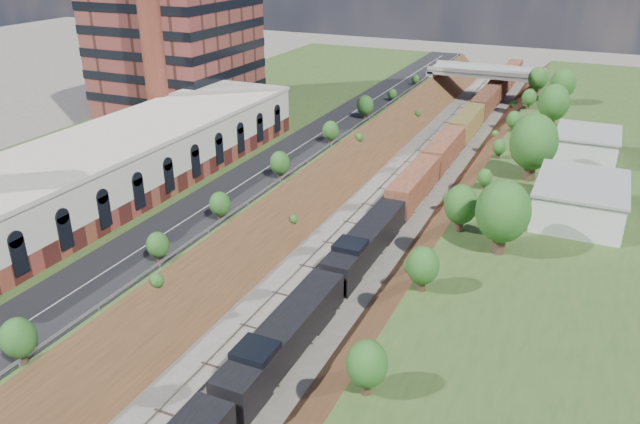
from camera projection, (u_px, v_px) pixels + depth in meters
platform_left at (196, 151)px, 98.14m from camera, size 44.00×180.00×5.00m
embankment_left at (323, 187)px, 90.82m from camera, size 10.00×180.00×10.00m
embankment_right at (474, 213)px, 82.48m from camera, size 10.00×180.00×10.00m
rail_left_track at (377, 196)px, 87.60m from camera, size 1.58×180.00×0.18m
rail_right_track at (413, 202)px, 85.63m from camera, size 1.58×180.00×0.18m
road at (295, 150)px, 90.47m from camera, size 8.00×180.00×0.10m
guardrail at (320, 151)px, 88.54m from camera, size 0.10×171.00×0.70m
commercial_building at (121, 162)px, 75.51m from camera, size 14.30×62.30×7.00m
smokestack at (148, 3)px, 86.79m from camera, size 3.20×3.20×40.00m
overpass at (485, 79)px, 136.17m from camera, size 24.50×8.30×7.40m
white_building_near at (580, 201)px, 68.25m from camera, size 9.00×12.00×4.00m
white_building_far at (586, 146)px, 86.80m from camera, size 8.00×10.00×3.60m
tree_right_large at (503, 212)px, 59.77m from camera, size 5.25×5.25×7.61m
tree_left_crest at (129, 265)px, 55.01m from camera, size 2.45×2.45×3.55m
freight_train at (442, 153)px, 97.02m from camera, size 3.12×158.67×4.64m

